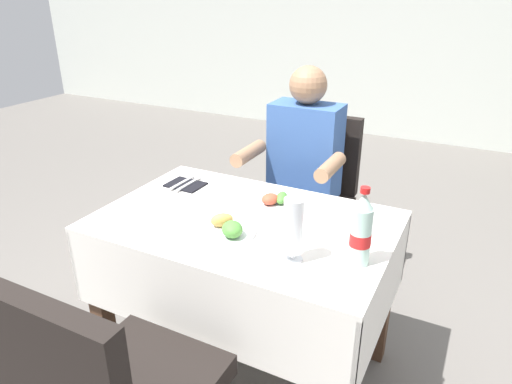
{
  "coord_description": "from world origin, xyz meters",
  "views": [
    {
      "loc": [
        0.81,
        -1.47,
        1.61
      ],
      "look_at": [
        0.01,
        0.08,
        0.84
      ],
      "focal_mm": 32.58,
      "sensor_mm": 36.0,
      "label": 1
    }
  ],
  "objects_px": {
    "main_dining_table": "(245,257)",
    "beer_glass_left": "(294,229)",
    "plate_near_camera": "(226,229)",
    "seated_diner_far": "(300,174)",
    "napkin_cutlery_set": "(185,184)",
    "plate_far_diner": "(271,200)",
    "chair_far_diner_seat": "(311,194)",
    "cola_bottle_primary": "(361,231)"
  },
  "relations": [
    {
      "from": "seated_diner_far",
      "to": "plate_far_diner",
      "type": "bearing_deg",
      "value": -82.84
    },
    {
      "from": "plate_near_camera",
      "to": "plate_far_diner",
      "type": "xyz_separation_m",
      "value": [
        0.04,
        0.32,
        -0.01
      ]
    },
    {
      "from": "chair_far_diner_seat",
      "to": "main_dining_table",
      "type": "bearing_deg",
      "value": -90.0
    },
    {
      "from": "chair_far_diner_seat",
      "to": "plate_far_diner",
      "type": "distance_m",
      "value": 0.63
    },
    {
      "from": "seated_diner_far",
      "to": "napkin_cutlery_set",
      "type": "relative_size",
      "value": 6.58
    },
    {
      "from": "seated_diner_far",
      "to": "napkin_cutlery_set",
      "type": "distance_m",
      "value": 0.62
    },
    {
      "from": "plate_far_diner",
      "to": "napkin_cutlery_set",
      "type": "relative_size",
      "value": 1.32
    },
    {
      "from": "plate_far_diner",
      "to": "napkin_cutlery_set",
      "type": "bearing_deg",
      "value": -179.76
    },
    {
      "from": "cola_bottle_primary",
      "to": "main_dining_table",
      "type": "bearing_deg",
      "value": 167.75
    },
    {
      "from": "plate_near_camera",
      "to": "napkin_cutlery_set",
      "type": "distance_m",
      "value": 0.52
    },
    {
      "from": "main_dining_table",
      "to": "chair_far_diner_seat",
      "type": "bearing_deg",
      "value": 90.0
    },
    {
      "from": "seated_diner_far",
      "to": "beer_glass_left",
      "type": "bearing_deg",
      "value": -69.64
    },
    {
      "from": "seated_diner_far",
      "to": "beer_glass_left",
      "type": "relative_size",
      "value": 5.49
    },
    {
      "from": "seated_diner_far",
      "to": "napkin_cutlery_set",
      "type": "xyz_separation_m",
      "value": [
        -0.38,
        -0.49,
        0.05
      ]
    },
    {
      "from": "cola_bottle_primary",
      "to": "chair_far_diner_seat",
      "type": "bearing_deg",
      "value": 119.26
    },
    {
      "from": "plate_near_camera",
      "to": "napkin_cutlery_set",
      "type": "xyz_separation_m",
      "value": [
        -0.41,
        0.32,
        -0.02
      ]
    },
    {
      "from": "plate_far_diner",
      "to": "chair_far_diner_seat",
      "type": "bearing_deg",
      "value": 93.14
    },
    {
      "from": "beer_glass_left",
      "to": "napkin_cutlery_set",
      "type": "xyz_separation_m",
      "value": [
        -0.7,
        0.37,
        -0.12
      ]
    },
    {
      "from": "seated_diner_far",
      "to": "plate_far_diner",
      "type": "distance_m",
      "value": 0.49
    },
    {
      "from": "chair_far_diner_seat",
      "to": "seated_diner_far",
      "type": "bearing_deg",
      "value": -104.57
    },
    {
      "from": "main_dining_table",
      "to": "cola_bottle_primary",
      "type": "distance_m",
      "value": 0.59
    },
    {
      "from": "cola_bottle_primary",
      "to": "napkin_cutlery_set",
      "type": "bearing_deg",
      "value": 162.53
    },
    {
      "from": "main_dining_table",
      "to": "plate_far_diner",
      "type": "relative_size",
      "value": 4.63
    },
    {
      "from": "plate_far_diner",
      "to": "beer_glass_left",
      "type": "distance_m",
      "value": 0.47
    },
    {
      "from": "seated_diner_far",
      "to": "plate_near_camera",
      "type": "distance_m",
      "value": 0.81
    },
    {
      "from": "seated_diner_far",
      "to": "napkin_cutlery_set",
      "type": "height_order",
      "value": "seated_diner_far"
    },
    {
      "from": "plate_far_diner",
      "to": "napkin_cutlery_set",
      "type": "height_order",
      "value": "plate_far_diner"
    },
    {
      "from": "plate_far_diner",
      "to": "cola_bottle_primary",
      "type": "xyz_separation_m",
      "value": [
        0.46,
        -0.29,
        0.11
      ]
    },
    {
      "from": "beer_glass_left",
      "to": "napkin_cutlery_set",
      "type": "bearing_deg",
      "value": 152.16
    },
    {
      "from": "main_dining_table",
      "to": "plate_far_diner",
      "type": "xyz_separation_m",
      "value": [
        0.03,
        0.18,
        0.19
      ]
    },
    {
      "from": "cola_bottle_primary",
      "to": "plate_far_diner",
      "type": "bearing_deg",
      "value": 148.1
    },
    {
      "from": "plate_near_camera",
      "to": "seated_diner_far",
      "type": "bearing_deg",
      "value": 91.74
    },
    {
      "from": "chair_far_diner_seat",
      "to": "plate_near_camera",
      "type": "relative_size",
      "value": 4.04
    },
    {
      "from": "chair_far_diner_seat",
      "to": "seated_diner_far",
      "type": "height_order",
      "value": "seated_diner_far"
    },
    {
      "from": "main_dining_table",
      "to": "cola_bottle_primary",
      "type": "relative_size",
      "value": 4.22
    },
    {
      "from": "plate_far_diner",
      "to": "cola_bottle_primary",
      "type": "relative_size",
      "value": 0.91
    },
    {
      "from": "main_dining_table",
      "to": "beer_glass_left",
      "type": "distance_m",
      "value": 0.46
    },
    {
      "from": "seated_diner_far",
      "to": "main_dining_table",
      "type": "bearing_deg",
      "value": -87.56
    },
    {
      "from": "plate_near_camera",
      "to": "beer_glass_left",
      "type": "height_order",
      "value": "beer_glass_left"
    },
    {
      "from": "beer_glass_left",
      "to": "napkin_cutlery_set",
      "type": "distance_m",
      "value": 0.8
    },
    {
      "from": "main_dining_table",
      "to": "beer_glass_left",
      "type": "relative_size",
      "value": 5.11
    },
    {
      "from": "seated_diner_far",
      "to": "cola_bottle_primary",
      "type": "xyz_separation_m",
      "value": [
        0.52,
        -0.77,
        0.17
      ]
    }
  ]
}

